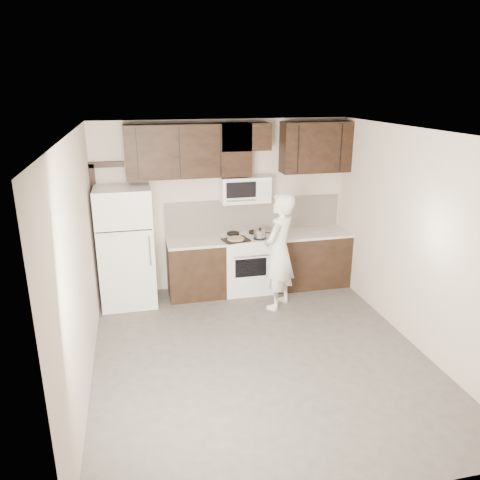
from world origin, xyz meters
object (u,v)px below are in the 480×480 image
object	(u,v)px
stove	(246,263)
refrigerator	(126,247)
person	(279,252)
microwave	(245,189)

from	to	relation	value
stove	refrigerator	xyz separation A→B (m)	(-1.85, -0.05, 0.44)
person	microwave	bearing A→B (deg)	-116.56
refrigerator	person	bearing A→B (deg)	-16.80
stove	microwave	bearing A→B (deg)	90.10
refrigerator	person	xyz separation A→B (m)	(2.17, -0.66, -0.03)
stove	refrigerator	size ratio (longest dim) A/B	0.52
stove	person	bearing A→B (deg)	-65.55
stove	person	size ratio (longest dim) A/B	0.54
stove	microwave	size ratio (longest dim) A/B	1.24
microwave	refrigerator	distance (m)	2.00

